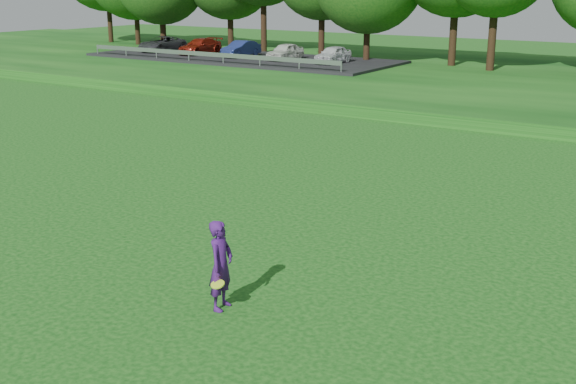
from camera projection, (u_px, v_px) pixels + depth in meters
The scene contains 5 objects.
ground at pixel (225, 281), 15.89m from camera, with size 140.00×140.00×0.00m, color #0B3B0E.
berm at pixel (573, 86), 43.18m from camera, with size 130.00×30.00×0.60m, color #0B3B0E.
walking_path at pixel (502, 129), 31.99m from camera, with size 130.00×1.60×0.04m, color gray.
parking_lot at pixel (234, 53), 54.83m from camera, with size 24.00×9.00×1.38m.
woman at pixel (221, 265), 14.34m from camera, with size 0.57×0.82×1.86m.
Camera 1 is at (9.15, -11.58, 6.38)m, focal length 45.00 mm.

